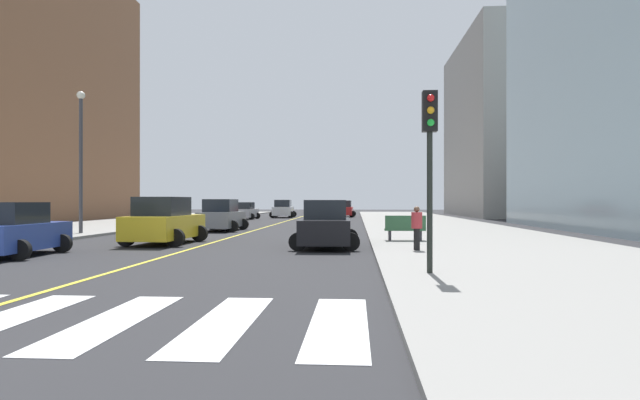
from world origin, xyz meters
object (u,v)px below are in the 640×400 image
at_px(car_white_nearest, 283,209).
at_px(street_lamp, 81,150).
at_px(car_gray_third, 222,216).
at_px(car_red_fifth, 344,209).
at_px(car_yellow_fourth, 164,222).
at_px(car_blue_sixth, 14,231).
at_px(park_bench, 405,228).
at_px(pedestrian_waiting_east, 417,226).
at_px(car_black_second, 326,225).
at_px(car_silver_seventh, 246,211).
at_px(traffic_light_near_corner, 430,145).

relative_size(car_white_nearest, street_lamp, 0.59).
relative_size(car_white_nearest, car_gray_third, 1.01).
bearing_deg(car_red_fifth, car_white_nearest, 24.18).
xyz_separation_m(car_yellow_fourth, car_blue_sixth, (-3.29, -5.35, -0.10)).
xyz_separation_m(car_gray_third, park_bench, (10.77, -9.18, -0.26)).
height_order(park_bench, pedestrian_waiting_east, pedestrian_waiting_east).
xyz_separation_m(car_black_second, car_silver_seventh, (-10.26, 32.02, -0.08)).
relative_size(car_gray_third, car_red_fifth, 1.02).
distance_m(car_red_fifth, street_lamp, 36.98).
bearing_deg(car_gray_third, street_lamp, -141.63).
relative_size(car_red_fifth, pedestrian_waiting_east, 2.83).
xyz_separation_m(car_yellow_fourth, pedestrian_waiting_east, (10.71, -3.66, 0.04)).
bearing_deg(car_gray_third, car_yellow_fourth, -88.94).
xyz_separation_m(car_black_second, pedestrian_waiting_east, (3.43, -2.34, 0.10)).
bearing_deg(car_red_fifth, car_gray_third, 77.97).
bearing_deg(park_bench, street_lamp, 75.26).
xyz_separation_m(car_black_second, car_yellow_fourth, (-7.29, 1.32, 0.07)).
bearing_deg(car_yellow_fourth, car_black_second, -7.88).
xyz_separation_m(car_yellow_fourth, park_bench, (10.72, 0.80, -0.29)).
bearing_deg(car_blue_sixth, car_yellow_fourth, 55.56).
relative_size(traffic_light_near_corner, street_lamp, 0.57).
bearing_deg(car_black_second, car_gray_third, -58.26).
height_order(traffic_light_near_corner, pedestrian_waiting_east, traffic_light_near_corner).
distance_m(car_black_second, pedestrian_waiting_east, 4.15).
height_order(car_silver_seventh, park_bench, car_silver_seventh).
distance_m(car_red_fifth, pedestrian_waiting_east, 42.87).
height_order(car_gray_third, car_yellow_fourth, car_yellow_fourth).
height_order(car_gray_third, park_bench, car_gray_third).
bearing_deg(car_red_fifth, car_yellow_fourth, 81.49).
bearing_deg(car_white_nearest, car_gray_third, -92.18).
relative_size(car_gray_third, traffic_light_near_corner, 1.02).
relative_size(car_gray_third, street_lamp, 0.58).
relative_size(park_bench, pedestrian_waiting_east, 1.15).
distance_m(car_black_second, car_gray_third, 13.47).
relative_size(car_black_second, car_gray_third, 0.97).
xyz_separation_m(car_blue_sixth, pedestrian_waiting_east, (14.00, 1.69, 0.14)).
xyz_separation_m(car_gray_third, car_blue_sixth, (-3.24, -15.33, -0.07)).
height_order(car_white_nearest, park_bench, car_white_nearest).
bearing_deg(traffic_light_near_corner, park_bench, -92.10).
bearing_deg(car_red_fifth, car_black_second, 92.05).
height_order(car_black_second, park_bench, car_black_second).
relative_size(car_white_nearest, traffic_light_near_corner, 1.03).
bearing_deg(car_black_second, car_blue_sixth, 19.62).
bearing_deg(car_silver_seventh, car_red_fifth, 42.22).
relative_size(car_yellow_fourth, car_red_fifth, 1.07).
bearing_deg(car_silver_seventh, pedestrian_waiting_east, -65.66).
distance_m(car_gray_third, car_red_fifth, 29.96).
distance_m(car_white_nearest, car_yellow_fourth, 36.22).
height_order(car_blue_sixth, street_lamp, street_lamp).
bearing_deg(car_black_second, car_yellow_fourth, -11.49).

